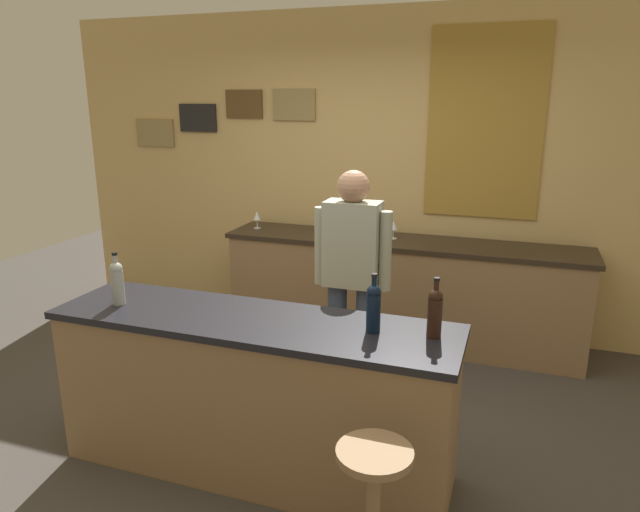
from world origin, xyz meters
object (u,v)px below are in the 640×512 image
bartender (352,274)px  wine_bottle_c (435,311)px  wine_bottle_a (117,281)px  wine_bottle_b (374,306)px  bar_stool (373,496)px  wine_glass_b (393,226)px  wine_glass_a (257,216)px

bartender → wine_bottle_c: 1.05m
bartender → wine_bottle_a: (-1.11, -0.94, 0.12)m
bartender → wine_bottle_c: size_ratio=5.29×
wine_bottle_a → wine_bottle_b: (1.47, 0.09, 0.00)m
bar_stool → wine_glass_b: wine_glass_b is taller
wine_bottle_a → wine_bottle_b: size_ratio=1.00×
bar_stool → wine_bottle_a: (-1.64, 0.54, 0.60)m
wine_bottle_c → wine_glass_b: wine_bottle_c is taller
wine_glass_a → wine_bottle_a: bearing=-86.3°
bar_stool → bartender: bearing=109.8°
bartender → bar_stool: size_ratio=2.38×
bar_stool → wine_bottle_c: size_ratio=2.22×
wine_bottle_b → wine_glass_a: size_ratio=1.97×
wine_bottle_b → wine_glass_a: (-1.60, 2.02, -0.05)m
wine_glass_b → bartender: bearing=-90.8°
bartender → wine_glass_b: 1.19m
wine_glass_a → bartender: bearing=-43.2°
wine_bottle_c → wine_glass_a: size_ratio=1.97×
wine_glass_a → wine_bottle_c: bearing=-46.2°
wine_bottle_a → wine_bottle_c: same height
bartender → wine_bottle_c: bartender is taller
wine_bottle_c → wine_glass_a: wine_bottle_c is taller
bar_stool → wine_glass_b: bearing=100.9°
bar_stool → wine_glass_b: (-0.52, 2.67, 0.55)m
wine_bottle_a → wine_glass_a: 2.12m
wine_bottle_a → wine_glass_b: size_ratio=1.97×
bar_stool → wine_glass_a: wine_glass_a is taller
wine_bottle_b → wine_glass_b: bearing=99.5°
wine_bottle_b → bar_stool: bearing=-74.6°
bar_stool → wine_bottle_c: (0.12, 0.67, 0.60)m
wine_glass_a → wine_glass_b: 1.26m
bar_stool → wine_glass_b: 2.77m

